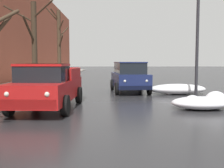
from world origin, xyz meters
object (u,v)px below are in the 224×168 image
object	(u,v)px
bare_tree_far_down_block	(59,43)
street_lamp_post	(198,28)
suv_darkblue_parked_kerbside_close	(129,76)
bare_tree_mid_block	(34,43)
sedan_black_parked_kerbside_mid	(129,75)
pickup_truck_red_approaching_near_lane	(48,86)

from	to	relation	value
bare_tree_far_down_block	street_lamp_post	distance (m)	18.03
suv_darkblue_parked_kerbside_close	bare_tree_far_down_block	bearing A→B (deg)	118.30
bare_tree_mid_block	sedan_black_parked_kerbside_mid	size ratio (longest dim) A/B	1.40
pickup_truck_red_approaching_near_lane	suv_darkblue_parked_kerbside_close	world-z (taller)	suv_darkblue_parked_kerbside_close
bare_tree_mid_block	sedan_black_parked_kerbside_mid	xyz separation A→B (m)	(6.80, 4.11, -2.35)
bare_tree_mid_block	sedan_black_parked_kerbside_mid	distance (m)	8.28
suv_darkblue_parked_kerbside_close	street_lamp_post	bearing A→B (deg)	-53.51
bare_tree_mid_block	pickup_truck_red_approaching_near_lane	world-z (taller)	bare_tree_mid_block
suv_darkblue_parked_kerbside_close	sedan_black_parked_kerbside_mid	world-z (taller)	suv_darkblue_parked_kerbside_close
bare_tree_mid_block	street_lamp_post	world-z (taller)	street_lamp_post
bare_tree_far_down_block	street_lamp_post	xyz separation A→B (m)	(9.13, -15.54, -0.36)
pickup_truck_red_approaching_near_lane	street_lamp_post	world-z (taller)	street_lamp_post
sedan_black_parked_kerbside_mid	street_lamp_post	xyz separation A→B (m)	(2.35, -10.30, 2.61)
suv_darkblue_parked_kerbside_close	street_lamp_post	distance (m)	5.30
pickup_truck_red_approaching_near_lane	sedan_black_parked_kerbside_mid	distance (m)	13.01
sedan_black_parked_kerbside_mid	street_lamp_post	world-z (taller)	street_lamp_post
street_lamp_post	bare_tree_far_down_block	bearing A→B (deg)	120.45
bare_tree_far_down_block	suv_darkblue_parked_kerbside_close	bearing A→B (deg)	-61.70
pickup_truck_red_approaching_near_lane	street_lamp_post	xyz separation A→B (m)	(6.43, 2.05, 2.48)
bare_tree_mid_block	bare_tree_far_down_block	distance (m)	9.37
suv_darkblue_parked_kerbside_close	pickup_truck_red_approaching_near_lane	bearing A→B (deg)	-121.62
suv_darkblue_parked_kerbside_close	sedan_black_parked_kerbside_mid	bearing A→B (deg)	85.88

